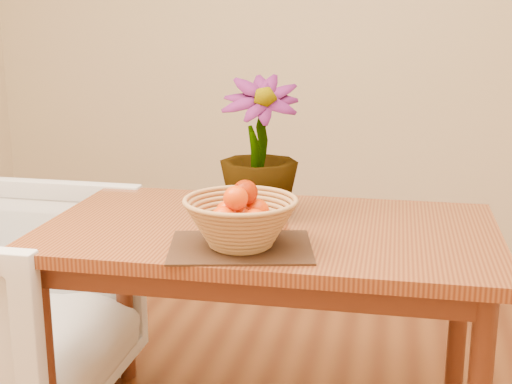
# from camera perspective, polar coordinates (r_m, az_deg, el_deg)

# --- Properties ---
(wall_back) EXTENTS (4.00, 0.02, 2.70)m
(wall_back) POSITION_cam_1_polar(r_m,az_deg,el_deg) (4.05, 6.09, 13.47)
(wall_back) COLOR beige
(wall_back) RESTS_ON floor
(table) EXTENTS (1.40, 0.80, 0.75)m
(table) POSITION_cam_1_polar(r_m,az_deg,el_deg) (2.24, 1.03, -4.87)
(table) COLOR brown
(table) RESTS_ON floor
(placemat) EXTENTS (0.45, 0.37, 0.01)m
(placemat) POSITION_cam_1_polar(r_m,az_deg,el_deg) (2.01, -1.23, -4.43)
(placemat) COLOR #342013
(placemat) RESTS_ON table
(wicker_basket) EXTENTS (0.32, 0.32, 0.13)m
(wicker_basket) POSITION_cam_1_polar(r_m,az_deg,el_deg) (1.99, -1.24, -2.57)
(wicker_basket) COLOR #AF7549
(wicker_basket) RESTS_ON placemat
(orange_pile) EXTENTS (0.16, 0.16, 0.13)m
(orange_pile) POSITION_cam_1_polar(r_m,az_deg,el_deg) (1.98, -1.19, -1.20)
(orange_pile) COLOR #E94103
(orange_pile) RESTS_ON wicker_basket
(potted_plant) EXTENTS (0.29, 0.29, 0.45)m
(potted_plant) POSITION_cam_1_polar(r_m,az_deg,el_deg) (2.27, 0.23, 3.58)
(potted_plant) COLOR #1D4E16
(potted_plant) RESTS_ON table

